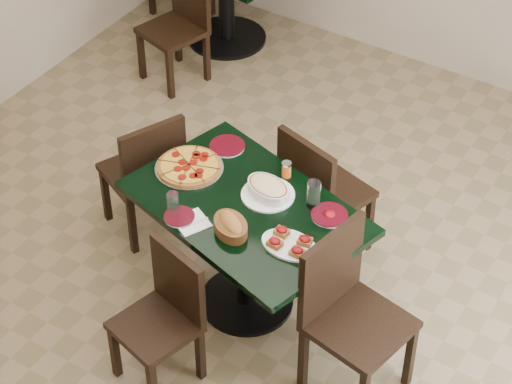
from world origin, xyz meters
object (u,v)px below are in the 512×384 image
Objects in this scene: chair_near at (165,312)px; back_chair_near at (181,19)px; lasagna_casserole at (268,189)px; pepperoni_pizza at (189,167)px; main_table at (246,230)px; bread_basket at (231,226)px; bruschetta_platter at (289,243)px; chair_far at (318,190)px; chair_right at (347,306)px; chair_left at (147,171)px.

chair_near is 2.77m from back_chair_near.
back_chair_near is 2.32m from lasagna_casserole.
back_chair_near is 2.26× the size of pepperoni_pizza.
lasagna_casserole is (0.15, 0.75, 0.35)m from chair_near.
pepperoni_pizza is at bearing -36.86° from back_chair_near.
chair_near is at bearing -83.43° from main_table.
bread_basket is 0.32m from bruschetta_platter.
lasagna_casserole is (0.48, 0.04, 0.03)m from pepperoni_pizza.
chair_near is at bearing 94.65° from chair_far.
chair_right is 1.13× the size of back_chair_near.
chair_near reaches higher than main_table.
main_table is at bearing -11.01° from pepperoni_pizza.
back_chair_near is at bearing 127.35° from pepperoni_pizza.
chair_right is at bearing -4.75° from bruschetta_platter.
chair_near is 0.84m from lasagna_casserole.
chair_near is at bearing 130.02° from chair_right.
lasagna_casserole is 0.97× the size of bruschetta_platter.
back_chair_near is 3.08× the size of bread_basket.
chair_far is 0.52m from lasagna_casserole.
chair_far is at bearing 94.65° from lasagna_casserole.
lasagna_casserole is at bearing 137.52° from bruschetta_platter.
chair_left is 3.00× the size of lasagna_casserole.
lasagna_casserole reaches higher than chair_near.
chair_far reaches higher than back_chair_near.
back_chair_near reaches higher than pepperoni_pizza.
chair_left reaches higher than pepperoni_pizza.
chair_far is at bearing 135.80° from chair_left.
pepperoni_pizza is at bearing -160.51° from lasagna_casserole.
bruschetta_platter is at bearing 122.87° from chair_far.
main_table is 0.73m from chair_right.
main_table is at bearing 101.50° from chair_left.
main_table is at bearing 92.31° from chair_far.
chair_right is 0.43m from bruschetta_platter.
bruschetta_platter is at bearing 98.61° from chair_left.
back_chair_near is (-1.64, 1.68, -0.09)m from main_table.
chair_left reaches higher than bruschetta_platter.
bread_basket is at bearing -78.39° from lasagna_casserole.
pepperoni_pizza reaches higher than main_table.
chair_far is 2.99× the size of bruschetta_platter.
bread_basket is at bearing -63.89° from main_table.
back_chair_near is (-1.55, 2.30, 0.03)m from chair_near.
back_chair_near is at bearing -126.56° from chair_left.
bread_basket is at bearing 89.58° from chair_left.
chair_near is 0.92m from chair_right.
bruschetta_platter is (0.35, -0.14, 0.21)m from main_table.
chair_near is 0.84m from pepperoni_pizza.
bruschetta_platter is at bearing -7.06° from main_table.
back_chair_near is at bearing 62.56° from chair_right.
chair_right is 1.10× the size of chair_left.
pepperoni_pizza is (0.39, -0.10, 0.28)m from chair_left.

